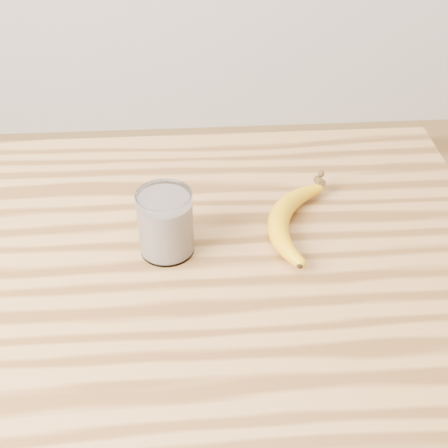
{
  "coord_description": "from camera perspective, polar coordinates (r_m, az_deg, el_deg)",
  "views": [
    {
      "loc": [
        0.09,
        -0.75,
        1.57
      ],
      "look_at": [
        0.15,
        0.06,
        0.93
      ],
      "focal_mm": 50.0,
      "sensor_mm": 36.0,
      "label": 1
    }
  ],
  "objects": [
    {
      "name": "table",
      "position": [
        1.1,
        -7.49,
        -8.63
      ],
      "size": [
        1.2,
        0.8,
        0.9
      ],
      "color": "#AE7A43",
      "rests_on": "ground"
    },
    {
      "name": "banana",
      "position": [
        1.07,
        5.02,
        0.53
      ],
      "size": [
        0.2,
        0.33,
        0.04
      ],
      "primitive_type": null,
      "rotation": [
        0.0,
        0.0,
        -0.32
      ],
      "color": "#D5990C",
      "rests_on": "table"
    },
    {
      "name": "smoothie_glass",
      "position": [
        1.0,
        -5.36,
        0.01
      ],
      "size": [
        0.09,
        0.09,
        0.11
      ],
      "color": "white",
      "rests_on": "table"
    }
  ]
}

